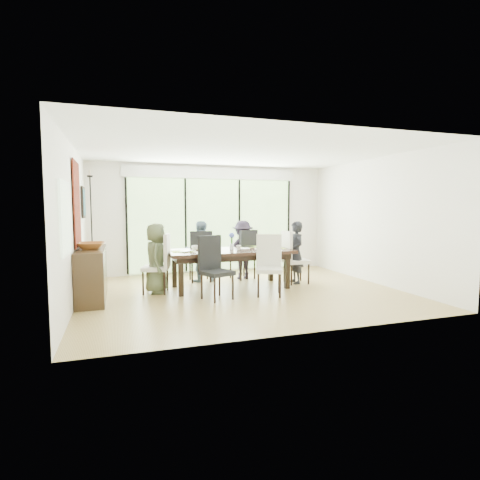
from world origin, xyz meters
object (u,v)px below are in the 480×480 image
object	(u,v)px
table_top	(230,251)
bowl	(91,246)
chair_left_end	(155,263)
chair_right_end	(296,257)
chair_far_right	(243,254)
cup_b	(239,248)
person_far_left	(200,251)
person_right_end	(296,252)
chair_near_left	(217,268)
laptop	(190,251)
cup_c	(265,246)
sideboard	(92,274)
person_far_right	(243,250)
cup_a	(195,248)
chair_near_right	(269,265)
person_left_end	(156,258)
vase	(232,246)
chair_far_left	(200,256)

from	to	relation	value
table_top	bowl	bearing A→B (deg)	-174.09
chair_left_end	chair_right_end	world-z (taller)	same
table_top	chair_right_end	xyz separation A→B (m)	(1.50, -0.00, -0.18)
chair_far_right	cup_b	xyz separation A→B (m)	(-0.40, -0.95, 0.26)
cup_b	bowl	bearing A→B (deg)	-176.46
person_far_left	person_right_end	bearing A→B (deg)	157.12
chair_left_end	bowl	world-z (taller)	chair_left_end
table_top	chair_near_left	world-z (taller)	chair_near_left
laptop	cup_b	bearing A→B (deg)	-47.33
cup_c	sideboard	distance (m)	3.46
cup_c	table_top	bearing A→B (deg)	-172.87
person_right_end	cup_c	distance (m)	0.71
chair_near_left	chair_far_right	bearing A→B (deg)	37.08
chair_right_end	chair_far_right	distance (m)	1.27
person_far_right	cup_a	world-z (taller)	person_far_right
person_far_left	laptop	xyz separation A→B (m)	(-0.40, -0.93, 0.12)
person_far_right	cup_b	bearing A→B (deg)	69.59
person_far_right	sideboard	bearing A→B (deg)	20.37
chair_near_right	person_left_end	world-z (taller)	person_left_end
chair_far_right	cup_c	bearing A→B (deg)	89.14
chair_near_left	person_left_end	bearing A→B (deg)	116.89
vase	person_right_end	bearing A→B (deg)	-2.00
chair_right_end	person_left_end	size ratio (longest dim) A/B	0.85
bowl	person_left_end	bearing A→B (deg)	13.34
chair_near_right	chair_left_end	bearing A→B (deg)	177.65
chair_far_right	cup_a	xyz separation A→B (m)	(-1.25, -0.70, 0.26)
vase	cup_c	distance (m)	0.75
chair_near_left	person_left_end	distance (m)	1.31
person_left_end	chair_right_end	bearing A→B (deg)	-80.39
chair_left_end	person_left_end	size ratio (longest dim) A/B	0.85
chair_far_right	person_left_end	bearing A→B (deg)	3.42
sideboard	chair_far_left	bearing A→B (deg)	25.14
person_far_right	bowl	bearing A→B (deg)	22.00
person_far_left	person_left_end	bearing A→B (deg)	39.25
chair_near_right	bowl	bearing A→B (deg)	-169.67
table_top	person_far_right	size ratio (longest dim) A/B	1.86
chair_right_end	person_far_right	xyz separation A→B (m)	(-0.95, 0.83, 0.10)
chair_far_right	person_left_end	xyz separation A→B (m)	(-2.03, -0.85, 0.10)
laptop	vase	bearing A→B (deg)	-37.86
chair_far_left	chair_near_left	distance (m)	1.72
person_right_end	cup_b	bearing A→B (deg)	-84.68
sideboard	chair_left_end	bearing A→B (deg)	8.68
person_left_end	person_right_end	distance (m)	2.96
table_top	chair_near_left	size ratio (longest dim) A/B	2.18
chair_far_left	person_right_end	bearing A→B (deg)	160.19
person_far_right	cup_a	size ratio (longest dim) A/B	10.40
cup_c	sideboard	size ratio (longest dim) A/B	0.08
chair_left_end	chair_near_right	xyz separation A→B (m)	(2.00, -0.87, 0.00)
chair_far_right	chair_near_right	size ratio (longest dim) A/B	1.00
person_far_left	bowl	world-z (taller)	person_far_left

